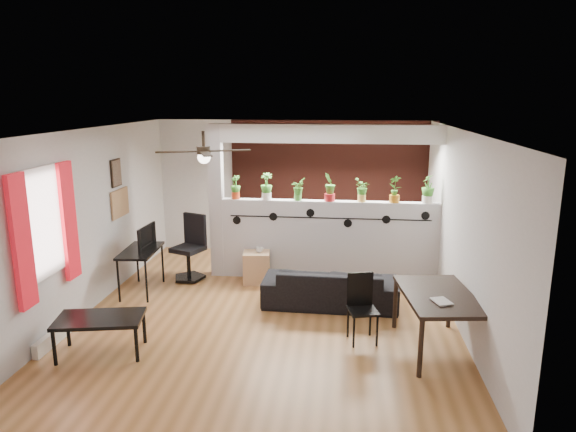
# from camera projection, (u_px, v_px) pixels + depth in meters

# --- Properties ---
(room_shell) EXTENTS (6.30, 7.10, 2.90)m
(room_shell) POSITION_uv_depth(u_px,v_px,m) (268.00, 224.00, 7.12)
(room_shell) COLOR #8F5D2F
(room_shell) RESTS_ON ground
(partition_wall) EXTENTS (3.60, 0.18, 1.35)m
(partition_wall) POSITION_uv_depth(u_px,v_px,m) (329.00, 240.00, 8.63)
(partition_wall) COLOR #BCBCC1
(partition_wall) RESTS_ON ground
(ceiling_header) EXTENTS (3.60, 0.18, 0.30)m
(ceiling_header) POSITION_uv_depth(u_px,v_px,m) (331.00, 134.00, 8.23)
(ceiling_header) COLOR silver
(ceiling_header) RESTS_ON room_shell
(pier_column) EXTENTS (0.22, 0.20, 2.60)m
(pier_column) POSITION_uv_depth(u_px,v_px,m) (217.00, 201.00, 8.70)
(pier_column) COLOR #BCBCC1
(pier_column) RESTS_ON ground
(brick_panel) EXTENTS (3.90, 0.05, 2.60)m
(brick_panel) POSITION_uv_depth(u_px,v_px,m) (332.00, 188.00, 9.91)
(brick_panel) COLOR #993A2C
(brick_panel) RESTS_ON ground
(vine_decal) EXTENTS (3.31, 0.01, 0.30)m
(vine_decal) POSITION_uv_depth(u_px,v_px,m) (329.00, 218.00, 8.45)
(vine_decal) COLOR black
(vine_decal) RESTS_ON partition_wall
(window_assembly) EXTENTS (0.09, 1.30, 1.55)m
(window_assembly) POSITION_uv_depth(u_px,v_px,m) (44.00, 226.00, 6.19)
(window_assembly) COLOR white
(window_assembly) RESTS_ON room_shell
(baseboard_heater) EXTENTS (0.08, 1.00, 0.18)m
(baseboard_heater) POSITION_uv_depth(u_px,v_px,m) (58.00, 334.00, 6.51)
(baseboard_heater) COLOR silver
(baseboard_heater) RESTS_ON ground
(corkboard) EXTENTS (0.03, 0.60, 0.45)m
(corkboard) POSITION_uv_depth(u_px,v_px,m) (120.00, 203.00, 8.31)
(corkboard) COLOR #A5784F
(corkboard) RESTS_ON room_shell
(framed_art) EXTENTS (0.03, 0.34, 0.44)m
(framed_art) POSITION_uv_depth(u_px,v_px,m) (116.00, 173.00, 8.15)
(framed_art) COLOR #8C7259
(framed_art) RESTS_ON room_shell
(ceiling_fan) EXTENTS (1.19, 1.19, 0.43)m
(ceiling_fan) POSITION_uv_depth(u_px,v_px,m) (204.00, 153.00, 6.69)
(ceiling_fan) COLOR black
(ceiling_fan) RESTS_ON room_shell
(potted_plant_0) EXTENTS (0.25, 0.23, 0.40)m
(potted_plant_0) POSITION_uv_depth(u_px,v_px,m) (235.00, 186.00, 8.60)
(potted_plant_0) COLOR red
(potted_plant_0) RESTS_ON partition_wall
(potted_plant_1) EXTENTS (0.24, 0.20, 0.45)m
(potted_plant_1) POSITION_uv_depth(u_px,v_px,m) (266.00, 186.00, 8.54)
(potted_plant_1) COLOR white
(potted_plant_1) RESTS_ON partition_wall
(potted_plant_2) EXTENTS (0.17, 0.20, 0.37)m
(potted_plant_2) POSITION_uv_depth(u_px,v_px,m) (298.00, 189.00, 8.49)
(potted_plant_2) COLOR #479235
(potted_plant_2) RESTS_ON partition_wall
(potted_plant_3) EXTENTS (0.24, 0.28, 0.47)m
(potted_plant_3) POSITION_uv_depth(u_px,v_px,m) (330.00, 186.00, 8.42)
(potted_plant_3) COLOR red
(potted_plant_3) RESTS_ON partition_wall
(potted_plant_4) EXTENTS (0.21, 0.23, 0.39)m
(potted_plant_4) POSITION_uv_depth(u_px,v_px,m) (362.00, 189.00, 8.38)
(potted_plant_4) COLOR #ECBB53
(potted_plant_4) RESTS_ON partition_wall
(potted_plant_5) EXTENTS (0.28, 0.25, 0.45)m
(potted_plant_5) POSITION_uv_depth(u_px,v_px,m) (395.00, 188.00, 8.31)
(potted_plant_5) COLOR #C77817
(potted_plant_5) RESTS_ON partition_wall
(potted_plant_6) EXTENTS (0.24, 0.28, 0.46)m
(potted_plant_6) POSITION_uv_depth(u_px,v_px,m) (428.00, 188.00, 8.26)
(potted_plant_6) COLOR white
(potted_plant_6) RESTS_ON partition_wall
(sofa) EXTENTS (1.90, 0.78, 0.55)m
(sofa) POSITION_uv_depth(u_px,v_px,m) (330.00, 287.00, 7.61)
(sofa) COLOR black
(sofa) RESTS_ON ground
(cube_shelf) EXTENTS (0.47, 0.43, 0.53)m
(cube_shelf) POSITION_uv_depth(u_px,v_px,m) (257.00, 267.00, 8.52)
(cube_shelf) COLOR tan
(cube_shelf) RESTS_ON ground
(cup) EXTENTS (0.12, 0.12, 0.09)m
(cup) POSITION_uv_depth(u_px,v_px,m) (259.00, 250.00, 8.45)
(cup) COLOR gray
(cup) RESTS_ON cube_shelf
(computer_desk) EXTENTS (0.57, 1.00, 0.70)m
(computer_desk) POSITION_uv_depth(u_px,v_px,m) (140.00, 254.00, 8.05)
(computer_desk) COLOR black
(computer_desk) RESTS_ON ground
(monitor) EXTENTS (0.35, 0.08, 0.19)m
(monitor) POSITION_uv_depth(u_px,v_px,m) (143.00, 241.00, 8.15)
(monitor) COLOR black
(monitor) RESTS_ON computer_desk
(office_chair) EXTENTS (0.60, 0.60, 1.09)m
(office_chair) POSITION_uv_depth(u_px,v_px,m) (191.00, 252.00, 8.65)
(office_chair) COLOR black
(office_chair) RESTS_ON ground
(dining_table) EXTENTS (0.97, 1.43, 0.73)m
(dining_table) POSITION_uv_depth(u_px,v_px,m) (438.00, 300.00, 6.16)
(dining_table) COLOR black
(dining_table) RESTS_ON ground
(book) EXTENTS (0.25, 0.29, 0.02)m
(book) POSITION_uv_depth(u_px,v_px,m) (434.00, 302.00, 5.86)
(book) COLOR gray
(book) RESTS_ON dining_table
(folding_chair) EXTENTS (0.43, 0.43, 0.87)m
(folding_chair) POSITION_uv_depth(u_px,v_px,m) (361.00, 301.00, 6.48)
(folding_chair) COLOR black
(folding_chair) RESTS_ON ground
(coffee_table) EXTENTS (1.10, 0.75, 0.47)m
(coffee_table) POSITION_uv_depth(u_px,v_px,m) (100.00, 321.00, 6.12)
(coffee_table) COLOR black
(coffee_table) RESTS_ON ground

